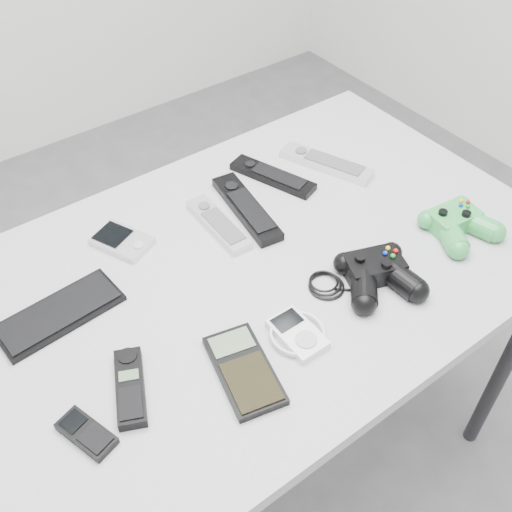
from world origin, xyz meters
TOP-DOWN VIEW (x-y plane):
  - floor at (0.00, 0.00)m, footprint 3.50×3.50m
  - desk at (0.00, -0.10)m, footprint 1.19×0.76m
  - pda_keyboard at (-0.37, 0.01)m, footprint 0.23×0.11m
  - pda at (-0.19, 0.11)m, footprint 0.11×0.13m
  - remote_silver_a at (-0.00, 0.04)m, footprint 0.05×0.19m
  - remote_black_a at (0.07, 0.04)m, footprint 0.09×0.24m
  - remote_black_b at (0.18, 0.10)m, footprint 0.12×0.21m
  - remote_silver_b at (0.31, 0.06)m, footprint 0.13×0.22m
  - mobile_phone at (-0.43, -0.24)m, footprint 0.07×0.11m
  - cordless_handset at (-0.34, -0.21)m, footprint 0.10×0.15m
  - calculator at (-0.17, -0.29)m, footprint 0.12×0.18m
  - mp3_player at (-0.05, -0.28)m, footprint 0.10×0.11m
  - controller_black at (0.15, -0.27)m, footprint 0.30×0.24m
  - controller_green at (0.38, -0.27)m, footprint 0.16×0.17m

SIDE VIEW (x-z plane):
  - floor at x=0.00m, z-range 0.00..0.00m
  - desk at x=0.00m, z-range 0.33..1.12m
  - pda_keyboard at x=-0.37m, z-range 0.79..0.81m
  - mobile_phone at x=-0.43m, z-range 0.79..0.81m
  - calculator at x=-0.17m, z-range 0.79..0.81m
  - pda at x=-0.19m, z-range 0.79..0.81m
  - mp3_player at x=-0.05m, z-range 0.79..0.81m
  - remote_black_b at x=0.18m, z-range 0.79..0.81m
  - remote_silver_a at x=0.00m, z-range 0.79..0.81m
  - cordless_handset at x=-0.34m, z-range 0.79..0.82m
  - remote_silver_b at x=0.31m, z-range 0.79..0.82m
  - remote_black_a at x=0.07m, z-range 0.79..0.82m
  - controller_green at x=0.38m, z-range 0.79..0.84m
  - controller_black at x=0.15m, z-range 0.79..0.85m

